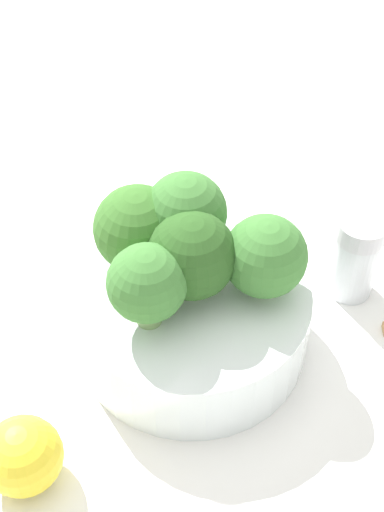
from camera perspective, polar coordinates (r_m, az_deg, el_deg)
ground_plane at (r=0.50m, az=0.00°, el=-6.86°), size 3.00×3.00×0.00m
bowl at (r=0.48m, az=0.00°, el=-4.98°), size 0.16×0.16×0.05m
broccoli_floret_0 at (r=0.43m, az=0.15°, el=-0.21°), size 0.06×0.06×0.06m
broccoli_floret_1 at (r=0.44m, az=5.87°, el=-0.09°), size 0.05×0.05×0.06m
broccoli_floret_2 at (r=0.42m, az=-3.62°, el=-2.29°), size 0.05×0.05×0.06m
broccoli_floret_3 at (r=0.46m, az=-4.54°, el=2.00°), size 0.06×0.06×0.06m
broccoli_floret_4 at (r=0.45m, az=-0.51°, el=3.35°), size 0.05×0.05×0.07m
pepper_shaker at (r=0.52m, az=12.95°, el=-0.04°), size 0.03×0.03×0.07m
lemon_wedge at (r=0.44m, az=-13.38°, el=-15.29°), size 0.05×0.05×0.05m
almond_crumb_0 at (r=0.57m, az=-1.85°, el=1.84°), size 0.01×0.01×0.01m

